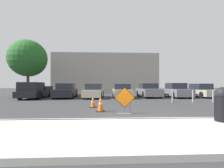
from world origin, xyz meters
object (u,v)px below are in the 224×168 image
object	(u,v)px
parked_car_sixth	(201,91)
bollard_third	(213,96)
traffic_cone_second	(93,102)
trash_bin	(223,104)
bollard_second	(193,96)
pickup_truck	(35,91)
parked_car_second	(94,91)
road_closed_sign	(124,100)
parked_car_third	(122,91)
bollard_nearest	(172,95)
traffic_cone_nearest	(100,104)
parked_car_nearest	(66,91)
parked_car_fifth	(176,91)
parked_car_fourth	(148,91)

from	to	relation	value
parked_car_sixth	bollard_third	xyz separation A→B (m)	(-2.19, -4.83, -0.17)
traffic_cone_second	trash_bin	size ratio (longest dim) A/B	0.61
traffic_cone_second	bollard_second	bearing A→B (deg)	16.14
pickup_truck	parked_car_second	distance (m)	5.92
road_closed_sign	parked_car_second	world-z (taller)	parked_car_second
bollard_second	road_closed_sign	bearing A→B (deg)	-143.67
parked_car_third	bollard_nearest	bearing A→B (deg)	125.12
traffic_cone_nearest	parked_car_third	distance (m)	8.69
traffic_cone_nearest	trash_bin	bearing A→B (deg)	-34.06
parked_car_nearest	parked_car_sixth	size ratio (longest dim) A/B	1.01
bollard_third	pickup_truck	bearing A→B (deg)	165.37
bollard_second	pickup_truck	bearing A→B (deg)	163.74
parked_car_fifth	parked_car_second	bearing A→B (deg)	0.79
parked_car_third	bollard_second	world-z (taller)	parked_car_third
parked_car_third	parked_car_fourth	distance (m)	2.97
traffic_cone_second	bollard_second	xyz separation A→B (m)	(7.60, 2.20, 0.16)
traffic_cone_nearest	bollard_third	size ratio (longest dim) A/B	0.85
traffic_cone_nearest	road_closed_sign	bearing A→B (deg)	-31.64
parked_car_third	road_closed_sign	bearing A→B (deg)	84.07
road_closed_sign	parked_car_third	distance (m)	9.20
road_closed_sign	parked_car_sixth	size ratio (longest dim) A/B	0.30
road_closed_sign	parked_car_fourth	distance (m)	10.04
pickup_truck	road_closed_sign	bearing A→B (deg)	131.11
road_closed_sign	pickup_truck	distance (m)	11.63
traffic_cone_nearest	trash_bin	size ratio (longest dim) A/B	0.71
road_closed_sign	parked_car_sixth	distance (m)	13.41
parked_car_fourth	bollard_nearest	world-z (taller)	parked_car_fourth
trash_bin	bollard_nearest	xyz separation A→B (m)	(1.24, 6.50, -0.19)
parked_car_nearest	parked_car_second	bearing A→B (deg)	174.00
parked_car_fourth	trash_bin	size ratio (longest dim) A/B	3.59
traffic_cone_nearest	bollard_third	bearing A→B (deg)	22.71
road_closed_sign	bollard_nearest	xyz separation A→B (m)	(4.30, 4.36, -0.11)
bollard_second	bollard_nearest	bearing A→B (deg)	180.00
parked_car_nearest	parked_car_third	xyz separation A→B (m)	(5.93, 0.26, -0.01)
traffic_cone_nearest	bollard_nearest	world-z (taller)	bollard_nearest
parked_car_sixth	bollard_second	size ratio (longest dim) A/B	4.51
parked_car_second	trash_bin	xyz separation A→B (m)	(5.15, -10.90, 0.05)
pickup_truck	bollard_second	distance (m)	14.52
parked_car_third	bollard_third	world-z (taller)	parked_car_third
parked_car_second	parked_car_sixth	world-z (taller)	parked_car_sixth
traffic_cone_nearest	bollard_nearest	bearing A→B (deg)	33.78
bollard_third	parked_car_second	bearing A→B (deg)	155.54
bollard_nearest	bollard_third	world-z (taller)	bollard_nearest
trash_bin	bollard_second	world-z (taller)	trash_bin
parked_car_nearest	traffic_cone_nearest	bearing A→B (deg)	112.20
road_closed_sign	bollard_third	xyz separation A→B (m)	(7.57, 4.36, -0.14)
bollard_second	bollard_third	bearing A→B (deg)	-0.00
parked_car_third	parked_car_second	bearing A→B (deg)	7.12
road_closed_sign	bollard_third	world-z (taller)	road_closed_sign
pickup_truck	trash_bin	size ratio (longest dim) A/B	4.53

